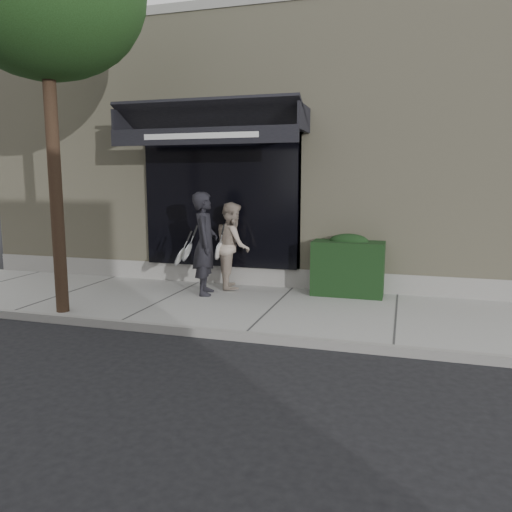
% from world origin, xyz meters
% --- Properties ---
extents(ground, '(80.00, 80.00, 0.00)m').
position_xyz_m(ground, '(0.00, 0.00, 0.00)').
color(ground, black).
rests_on(ground, ground).
extents(sidewalk, '(20.00, 3.00, 0.12)m').
position_xyz_m(sidewalk, '(0.00, 0.00, 0.06)').
color(sidewalk, gray).
rests_on(sidewalk, ground).
extents(curb, '(20.00, 0.10, 0.14)m').
position_xyz_m(curb, '(0.00, -1.55, 0.07)').
color(curb, gray).
rests_on(curb, ground).
extents(building_facade, '(14.30, 8.04, 5.64)m').
position_xyz_m(building_facade, '(-0.01, 4.96, 2.74)').
color(building_facade, tan).
rests_on(building_facade, ground).
extents(hedge, '(1.30, 0.70, 1.14)m').
position_xyz_m(hedge, '(1.10, 1.25, 0.66)').
color(hedge, black).
rests_on(hedge, sidewalk).
extents(pedestrian_front, '(0.76, 0.90, 1.90)m').
position_xyz_m(pedestrian_front, '(-1.45, 0.52, 1.07)').
color(pedestrian_front, black).
rests_on(pedestrian_front, sidewalk).
extents(pedestrian_back, '(0.91, 1.00, 1.69)m').
position_xyz_m(pedestrian_back, '(-1.14, 1.20, 0.96)').
color(pedestrian_back, '#B19F8E').
rests_on(pedestrian_back, sidewalk).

